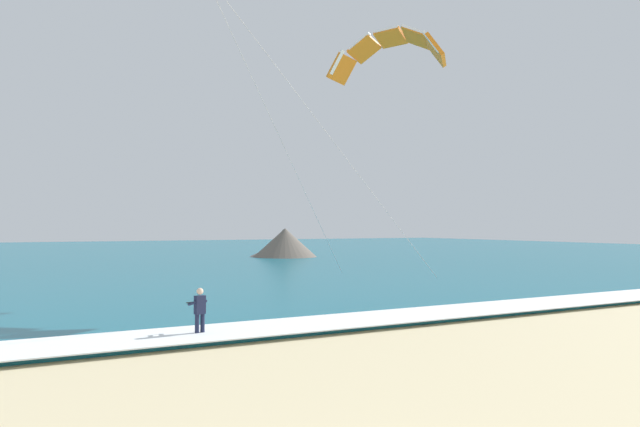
# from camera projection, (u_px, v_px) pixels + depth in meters

# --- Properties ---
(sea) EXTENTS (200.00, 120.00, 0.20)m
(sea) POSITION_uv_depth(u_px,v_px,m) (85.00, 254.00, 70.12)
(sea) COLOR #146075
(sea) RESTS_ON ground
(surf_foam) EXTENTS (200.00, 2.84, 0.04)m
(surf_foam) POSITION_uv_depth(u_px,v_px,m) (181.00, 335.00, 17.26)
(surf_foam) COLOR white
(surf_foam) RESTS_ON sea
(surfboard) EXTENTS (0.80, 1.47, 0.09)m
(surfboard) POSITION_uv_depth(u_px,v_px,m) (200.00, 339.00, 17.57)
(surfboard) COLOR #E04C38
(surfboard) RESTS_ON ground
(kitesurfer) EXTENTS (0.61, 0.61, 1.69)m
(kitesurfer) POSITION_uv_depth(u_px,v_px,m) (200.00, 311.00, 17.60)
(kitesurfer) COLOR #191E38
(kitesurfer) RESTS_ON ground
(kite_primary) EXTENTS (13.10, 8.65, 12.92)m
(kite_primary) POSITION_uv_depth(u_px,v_px,m) (387.00, 49.00, 28.37)
(kite_primary) COLOR orange
(headland_right) EXTENTS (8.45, 9.49, 3.49)m
(headland_right) POSITION_uv_depth(u_px,v_px,m) (284.00, 245.00, 62.79)
(headland_right) COLOR #665B51
(headland_right) RESTS_ON ground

